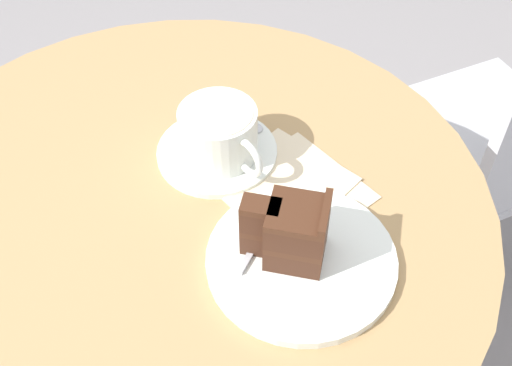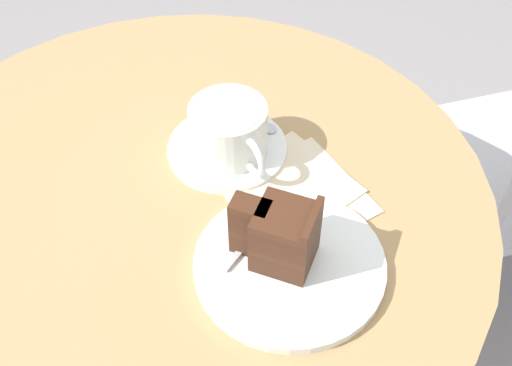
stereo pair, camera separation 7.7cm
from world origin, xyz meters
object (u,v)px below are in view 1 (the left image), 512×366
(fork, at_px, (271,219))
(napkin, at_px, (290,187))
(coffee_cup, at_px, (219,133))
(saucer, at_px, (217,152))
(cake_slice, at_px, (292,232))
(cake_plate, at_px, (301,260))
(teaspoon, at_px, (236,127))

(fork, relative_size, napkin, 0.74)
(coffee_cup, xyz_separation_m, fork, (0.13, -0.03, -0.03))
(saucer, bearing_deg, fork, -10.79)
(cake_slice, relative_size, fork, 0.78)
(cake_plate, xyz_separation_m, cake_slice, (-0.01, -0.01, 0.05))
(teaspoon, bearing_deg, napkin, -52.56)
(saucer, bearing_deg, teaspoon, 109.41)
(teaspoon, bearing_deg, coffee_cup, -109.06)
(napkin, bearing_deg, cake_slice, -42.07)
(saucer, distance_m, fork, 0.14)
(cake_slice, height_order, napkin, cake_slice)
(cake_plate, height_order, napkin, cake_plate)
(teaspoon, distance_m, cake_slice, 0.23)
(teaspoon, bearing_deg, fork, -71.46)
(saucer, height_order, cake_plate, cake_plate)
(fork, bearing_deg, cake_plate, -121.84)
(teaspoon, height_order, cake_plate, teaspoon)
(saucer, bearing_deg, cake_plate, -9.74)
(fork, bearing_deg, saucer, 54.76)
(saucer, distance_m, teaspoon, 0.05)
(coffee_cup, relative_size, cake_plate, 0.62)
(coffee_cup, bearing_deg, saucer, 178.70)
(fork, bearing_deg, teaspoon, 40.46)
(cake_slice, bearing_deg, teaspoon, 157.02)
(saucer, distance_m, coffee_cup, 0.04)
(cake_plate, relative_size, cake_slice, 2.15)
(cake_slice, relative_size, napkin, 0.57)
(teaspoon, xyz_separation_m, napkin, (0.12, -0.01, -0.01))
(coffee_cup, relative_size, fork, 1.04)
(saucer, bearing_deg, cake_slice, -12.22)
(coffee_cup, bearing_deg, fork, -11.33)
(saucer, height_order, fork, fork)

